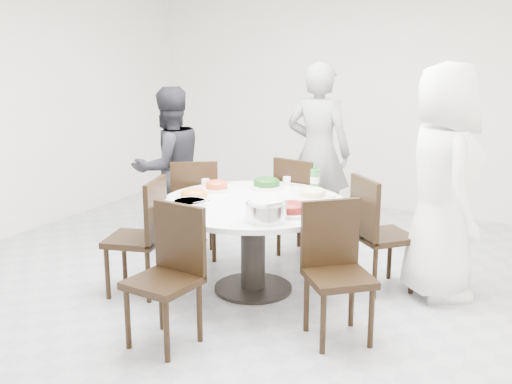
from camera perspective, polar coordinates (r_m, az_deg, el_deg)
The scene contains 22 objects.
floor at distance 5.29m, azimuth 0.53°, elevation -8.92°, with size 6.00×6.00×0.01m, color #ABACB0.
wall_back at distance 7.69m, azimuth 11.16°, elevation 8.82°, with size 6.00×0.01×2.80m, color white.
dining_table at distance 5.22m, azimuth -0.26°, elevation -4.86°, with size 1.50×1.50×0.75m, color white.
chair_ne at distance 5.32m, azimuth 11.31°, elevation -3.64°, with size 0.42×0.42×0.95m, color black.
chair_n at distance 6.03m, azimuth 4.31°, elevation -1.29°, with size 0.42×0.42×0.95m, color black.
chair_nw at distance 5.99m, azimuth -5.55°, elevation -1.43°, with size 0.42×0.42×0.95m, color black.
chair_sw at distance 5.23m, azimuth -10.77°, elevation -3.93°, with size 0.42×0.42×0.95m, color black.
chair_s at distance 4.33m, azimuth -8.31°, elevation -7.67°, with size 0.42×0.42×0.95m, color black.
chair_se at distance 4.40m, azimuth 7.40°, elevation -7.28°, with size 0.42×0.42×0.95m, color black.
diner_right at distance 5.20m, azimuth 16.24°, elevation 0.84°, with size 0.91×0.59×1.86m, color white.
diner_middle at distance 6.43m, azimuth 5.56°, elevation 3.51°, with size 0.65×0.43×1.79m, color black.
diner_left at distance 6.29m, azimuth -7.72°, elevation 2.15°, with size 0.76×0.59×1.57m, color black.
dish_greens at distance 5.54m, azimuth 0.95°, elevation 0.72°, with size 0.29×0.29×0.08m, color white.
dish_pale at distance 5.21m, azimuth 5.07°, elevation -0.23°, with size 0.27×0.27×0.07m, color white.
dish_orange at distance 5.46m, azimuth -3.52°, elevation 0.43°, with size 0.24×0.24×0.06m, color white.
dish_redbrown at distance 4.75m, azimuth 3.17°, elevation -1.56°, with size 0.31×0.31×0.08m, color white.
dish_tofu at distance 5.16m, azimuth -5.53°, elevation -0.38°, with size 0.27×0.27×0.07m, color white.
rice_bowl at distance 4.59m, azimuth 0.93°, elevation -1.77°, with size 0.30×0.30×0.13m, color silver.
soup_bowl at distance 4.86m, azimuth -5.91°, elevation -1.24°, with size 0.27×0.27×0.08m, color white.
beverage_bottle at distance 5.40m, azimuth 5.25°, elevation 1.26°, with size 0.07×0.07×0.25m, color #337F37.
tea_cups at distance 5.63m, azimuth 2.90°, elevation 0.93°, with size 0.07×0.07×0.08m, color white.
chopsticks at distance 5.72m, azimuth 2.75°, elevation 0.80°, with size 0.24×0.04×0.01m, color tan, non-canonical shape.
Camera 1 is at (2.27, -4.31, 2.07)m, focal length 45.00 mm.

